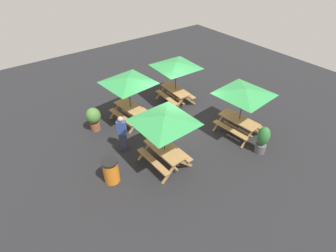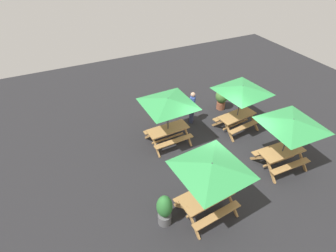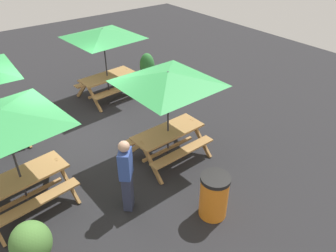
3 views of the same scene
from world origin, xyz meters
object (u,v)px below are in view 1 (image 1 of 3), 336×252
object	(u,v)px
picnic_table_0	(244,95)
trash_bin_orange	(111,171)
picnic_table_2	(164,123)
person_standing	(122,133)
potted_plant_0	(263,139)
picnic_table_3	(176,67)
picnic_table_1	(128,83)
potted_plant_1	(94,118)

from	to	relation	value
picnic_table_0	trash_bin_orange	xyz separation A→B (m)	(0.83, 5.87, -1.49)
picnic_table_2	person_standing	world-z (taller)	picnic_table_2
picnic_table_0	potted_plant_0	size ratio (longest dim) A/B	2.23
picnic_table_0	picnic_table_3	size ratio (longest dim) A/B	1.00
potted_plant_0	person_standing	bearing A→B (deg)	51.73
picnic_table_1	potted_plant_1	bearing A→B (deg)	72.40
trash_bin_orange	potted_plant_1	bearing A→B (deg)	-14.00
trash_bin_orange	potted_plant_0	xyz separation A→B (m)	(-2.26, -5.66, 0.17)
trash_bin_orange	potted_plant_1	xyz separation A→B (m)	(3.25, -0.81, 0.17)
picnic_table_0	picnic_table_1	distance (m)	5.01
picnic_table_1	potted_plant_0	distance (m)	6.18
picnic_table_0	trash_bin_orange	world-z (taller)	picnic_table_0
picnic_table_3	trash_bin_orange	size ratio (longest dim) A/B	2.88
potted_plant_1	person_standing	world-z (taller)	person_standing
picnic_table_1	picnic_table_3	size ratio (longest dim) A/B	0.99
picnic_table_2	potted_plant_0	xyz separation A→B (m)	(-1.83, -3.58, -1.32)
picnic_table_0	picnic_table_3	distance (m)	3.86
picnic_table_3	person_standing	bearing A→B (deg)	114.81
picnic_table_1	potted_plant_0	size ratio (longest dim) A/B	2.22
potted_plant_0	picnic_table_0	bearing A→B (deg)	-8.55
person_standing	trash_bin_orange	bearing A→B (deg)	-91.27
picnic_table_1	picnic_table_3	distance (m)	2.75
potted_plant_0	potted_plant_1	bearing A→B (deg)	41.29
picnic_table_0	potted_plant_0	bearing A→B (deg)	166.37
picnic_table_2	person_standing	bearing A→B (deg)	25.31
picnic_table_1	person_standing	distance (m)	2.40
picnic_table_1	picnic_table_2	distance (m)	3.38
picnic_table_3	potted_plant_1	size ratio (longest dim) A/B	2.46
picnic_table_2	picnic_table_0	bearing A→B (deg)	-98.15
picnic_table_3	trash_bin_orange	distance (m)	6.25
potted_plant_0	trash_bin_orange	bearing A→B (deg)	68.18
picnic_table_0	trash_bin_orange	size ratio (longest dim) A/B	2.87
picnic_table_2	potted_plant_1	bearing A→B (deg)	16.68
picnic_table_0	person_standing	world-z (taller)	picnic_table_0
potted_plant_0	potted_plant_1	xyz separation A→B (m)	(5.52, 4.84, -0.01)
picnic_table_2	trash_bin_orange	bearing A→B (deg)	75.83
picnic_table_3	potted_plant_1	bearing A→B (deg)	88.51
person_standing	picnic_table_0	bearing A→B (deg)	18.03
picnic_table_2	trash_bin_orange	distance (m)	2.59
potted_plant_0	potted_plant_1	distance (m)	7.34
picnic_table_1	picnic_table_3	world-z (taller)	same
picnic_table_1	trash_bin_orange	distance (m)	4.14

